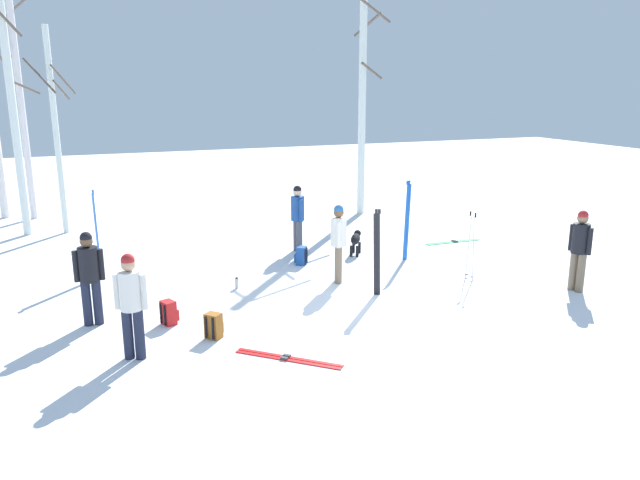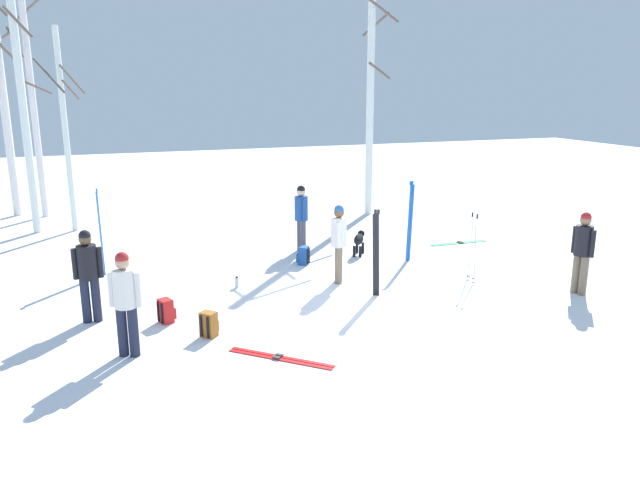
% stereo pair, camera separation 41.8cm
% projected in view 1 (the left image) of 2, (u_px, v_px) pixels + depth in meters
% --- Properties ---
extents(ground_plane, '(60.00, 60.00, 0.00)m').
position_uv_depth(ground_plane, '(371.00, 311.00, 11.64)').
color(ground_plane, white).
extents(person_0, '(0.34, 0.52, 1.72)m').
position_uv_depth(person_0, '(298.00, 214.00, 15.57)').
color(person_0, '#4C4C56').
rests_on(person_0, ground_plane).
extents(person_1, '(0.52, 0.34, 1.72)m').
position_uv_depth(person_1, '(89.00, 272.00, 10.76)').
color(person_1, '#1E2338').
rests_on(person_1, ground_plane).
extents(person_2, '(0.48, 0.34, 1.72)m').
position_uv_depth(person_2, '(131.00, 300.00, 9.41)').
color(person_2, '#1E2338').
rests_on(person_2, ground_plane).
extents(person_3, '(0.34, 0.51, 1.72)m').
position_uv_depth(person_3, '(580.00, 245.00, 12.56)').
color(person_3, '#72604C').
rests_on(person_3, ground_plane).
extents(person_4, '(0.34, 0.48, 1.72)m').
position_uv_depth(person_4, '(338.00, 238.00, 13.13)').
color(person_4, '#72604C').
rests_on(person_4, ground_plane).
extents(dog, '(0.54, 0.77, 0.57)m').
position_uv_depth(dog, '(356.00, 239.00, 15.43)').
color(dog, black).
rests_on(dog, ground_plane).
extents(ski_pair_planted_0, '(0.06, 0.22, 1.97)m').
position_uv_depth(ski_pair_planted_0, '(97.00, 234.00, 13.52)').
color(ski_pair_planted_0, blue).
rests_on(ski_pair_planted_0, ground_plane).
extents(ski_pair_planted_1, '(0.19, 0.05, 1.96)m').
position_uv_depth(ski_pair_planted_1, '(407.00, 221.00, 14.82)').
color(ski_pair_planted_1, blue).
rests_on(ski_pair_planted_1, ground_plane).
extents(ski_pair_planted_2, '(0.17, 0.09, 1.80)m').
position_uv_depth(ski_pair_planted_2, '(377.00, 253.00, 12.33)').
color(ski_pair_planted_2, black).
rests_on(ski_pair_planted_2, ground_plane).
extents(ski_pair_lying_0, '(1.66, 0.20, 0.05)m').
position_uv_depth(ski_pair_lying_0, '(453.00, 242.00, 16.71)').
color(ski_pair_lying_0, green).
rests_on(ski_pair_lying_0, ground_plane).
extents(ski_pair_lying_1, '(1.44, 1.34, 0.05)m').
position_uv_depth(ski_pair_lying_1, '(288.00, 358.00, 9.62)').
color(ski_pair_lying_1, red).
rests_on(ski_pair_lying_1, ground_plane).
extents(ski_poles_0, '(0.07, 0.28, 1.51)m').
position_uv_depth(ski_poles_0, '(471.00, 244.00, 13.38)').
color(ski_poles_0, '#B2B2BC').
rests_on(ski_poles_0, ground_plane).
extents(backpack_0, '(0.34, 0.34, 0.44)m').
position_uv_depth(backpack_0, '(301.00, 256.00, 14.60)').
color(backpack_0, '#1E4C99').
rests_on(backpack_0, ground_plane).
extents(backpack_1, '(0.34, 0.32, 0.44)m').
position_uv_depth(backpack_1, '(169.00, 313.00, 10.97)').
color(backpack_1, red).
rests_on(backpack_1, ground_plane).
extents(backpack_2, '(0.35, 0.34, 0.44)m').
position_uv_depth(backpack_2, '(214.00, 326.00, 10.38)').
color(backpack_2, '#99591E').
rests_on(backpack_2, ground_plane).
extents(water_bottle_0, '(0.08, 0.08, 0.24)m').
position_uv_depth(water_bottle_0, '(237.00, 283.00, 12.92)').
color(water_bottle_0, silver).
rests_on(water_bottle_0, ground_plane).
extents(birch_tree_1, '(1.09, 1.10, 7.77)m').
position_uv_depth(birch_tree_1, '(10.00, 91.00, 16.55)').
color(birch_tree_1, white).
rests_on(birch_tree_1, ground_plane).
extents(birch_tree_2, '(1.22, 1.29, 7.01)m').
position_uv_depth(birch_tree_2, '(21.00, 104.00, 18.75)').
color(birch_tree_2, silver).
rests_on(birch_tree_2, ground_plane).
extents(birch_tree_3, '(1.28, 0.76, 5.75)m').
position_uv_depth(birch_tree_3, '(56.00, 129.00, 17.04)').
color(birch_tree_3, silver).
rests_on(birch_tree_3, ground_plane).
extents(birch_tree_4, '(1.24, 1.39, 7.69)m').
position_uv_depth(birch_tree_4, '(363.00, 90.00, 19.44)').
color(birch_tree_4, silver).
rests_on(birch_tree_4, ground_plane).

